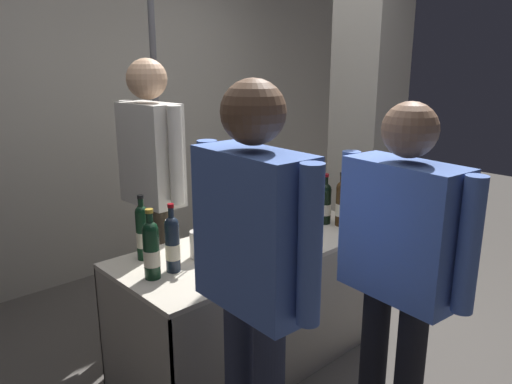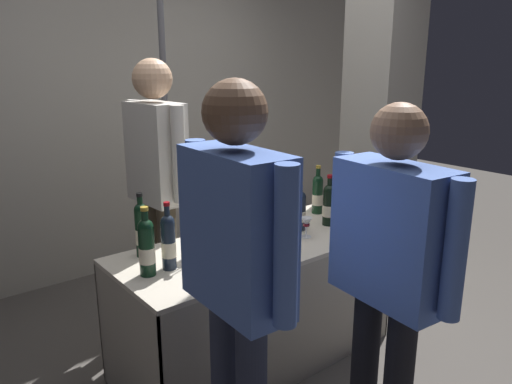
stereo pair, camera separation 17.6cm
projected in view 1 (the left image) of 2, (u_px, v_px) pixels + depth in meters
name	position (u px, v px, depth m)	size (l,w,h in m)	color
ground_plane	(256.00, 356.00, 2.97)	(12.00, 12.00, 0.00)	#514C47
back_partition	(98.00, 78.00, 3.84)	(6.04, 0.12, 3.17)	#9E998E
concrete_pillar	(371.00, 57.00, 3.72)	(0.43, 0.43, 3.48)	gray
tasting_table	(256.00, 279.00, 2.83)	(1.61, 0.70, 0.72)	beige
featured_wine_bottle	(297.00, 209.00, 2.98)	(0.07, 0.07, 0.30)	#192333
display_bottle_0	(172.00, 243.00, 2.38)	(0.07, 0.07, 0.34)	#192333
display_bottle_1	(325.00, 202.00, 3.08)	(0.08, 0.08, 0.32)	black
display_bottle_2	(341.00, 203.00, 3.04)	(0.07, 0.07, 0.34)	#38230F
display_bottle_3	(142.00, 232.00, 2.52)	(0.07, 0.07, 0.34)	black
display_bottle_4	(151.00, 249.00, 2.30)	(0.08, 0.08, 0.34)	black
display_bottle_5	(265.00, 204.00, 3.03)	(0.07, 0.07, 0.33)	black
display_bottle_6	(311.00, 192.00, 3.31)	(0.07, 0.07, 0.33)	black
display_bottle_7	(268.00, 226.00, 2.69)	(0.07, 0.07, 0.29)	#38230F
wine_glass_near_vendor	(305.00, 222.00, 2.87)	(0.07, 0.07, 0.12)	silver
flower_vase	(199.00, 240.00, 2.55)	(0.10, 0.10, 0.33)	silver
brochure_stand	(248.00, 221.00, 2.94)	(0.13, 0.01, 0.14)	silver
vendor_presenter	(152.00, 174.00, 3.00)	(0.24, 0.58, 1.73)	#4C4233
taster_foreground_right	(400.00, 257.00, 2.00)	(0.26, 0.65, 1.58)	black
taster_foreground_left	(253.00, 261.00, 1.81)	(0.23, 0.64, 1.67)	#2D3347
booth_signpost	(156.00, 100.00, 3.32)	(0.61, 0.04, 2.34)	#47474C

